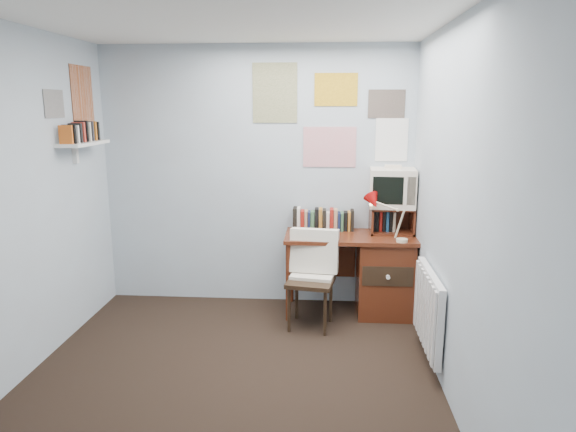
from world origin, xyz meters
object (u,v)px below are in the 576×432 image
(desk_chair, at_px, (311,282))
(desk_lamp, at_px, (403,221))
(radiator, at_px, (429,310))
(crt_tv, at_px, (392,186))
(desk, at_px, (378,272))
(tv_riser, at_px, (391,220))
(wall_shelf, at_px, (84,143))

(desk_chair, relative_size, desk_lamp, 2.27)
(radiator, bearing_deg, crt_tv, 99.29)
(desk_lamp, xyz_separation_m, crt_tv, (-0.06, 0.35, 0.26))
(desk, distance_m, crt_tv, 0.82)
(desk_lamp, bearing_deg, desk_chair, -171.69)
(desk_lamp, relative_size, tv_riser, 0.92)
(crt_tv, relative_size, radiator, 0.51)
(desk_chair, distance_m, radiator, 1.07)
(tv_riser, relative_size, crt_tv, 0.97)
(desk, xyz_separation_m, desk_chair, (-0.62, -0.36, 0.01))
(desk, bearing_deg, tv_riser, 42.96)
(desk_lamp, bearing_deg, crt_tv, 97.39)
(wall_shelf, bearing_deg, radiator, -10.89)
(desk_chair, bearing_deg, desk_lamp, 20.24)
(desk, xyz_separation_m, wall_shelf, (-2.57, -0.38, 1.21))
(crt_tv, bearing_deg, desk_lamp, -76.92)
(tv_riser, height_order, radiator, tv_riser)
(desk_chair, xyz_separation_m, wall_shelf, (-1.95, -0.02, 1.20))
(desk_lamp, bearing_deg, radiator, -82.71)
(desk, distance_m, desk_lamp, 0.61)
(tv_riser, xyz_separation_m, radiator, (0.17, -1.04, -0.47))
(desk_chair, distance_m, tv_riser, 1.00)
(crt_tv, bearing_deg, wall_shelf, -165.52)
(crt_tv, xyz_separation_m, radiator, (0.17, -1.06, -0.78))
(tv_riser, distance_m, crt_tv, 0.32)
(desk_chair, bearing_deg, crt_tv, 43.73)
(desk_lamp, height_order, wall_shelf, wall_shelf)
(desk, distance_m, tv_riser, 0.51)
(desk_chair, relative_size, wall_shelf, 1.35)
(crt_tv, height_order, radiator, crt_tv)
(desk_lamp, relative_size, radiator, 0.46)
(tv_riser, relative_size, wall_shelf, 0.65)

